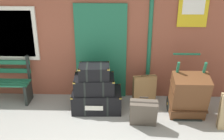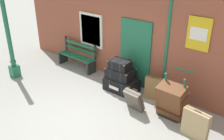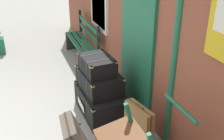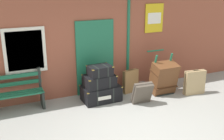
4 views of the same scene
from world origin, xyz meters
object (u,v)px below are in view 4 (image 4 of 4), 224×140
platform_bench (10,94)px  steamer_trunk_middle (99,81)px  steamer_trunk_top (100,71)px  steamer_trunk_base (101,93)px  suitcase_oxblood (195,82)px  suitcase_cream (142,93)px  porters_trolley (160,83)px  large_brown_trunk (164,78)px  suitcase_slate (130,81)px

platform_bench → steamer_trunk_middle: (2.24, -0.32, 0.14)m
steamer_trunk_top → steamer_trunk_base: bearing=48.1°
suitcase_oxblood → suitcase_cream: size_ratio=1.19×
steamer_trunk_base → porters_trolley: (1.81, -0.09, 0.06)m
steamer_trunk_base → suitcase_oxblood: suitcase_oxblood is taller
steamer_trunk_base → suitcase_oxblood: size_ratio=1.40×
steamer_trunk_top → suitcase_cream: (0.95, -0.59, -0.56)m
steamer_trunk_middle → large_brown_trunk: large_brown_trunk is taller
steamer_trunk_top → large_brown_trunk: bearing=-6.9°
porters_trolley → suitcase_oxblood: porters_trolley is taller
steamer_trunk_base → steamer_trunk_middle: bearing=-162.0°
porters_trolley → suitcase_slate: (-0.82, 0.29, 0.07)m
platform_bench → steamer_trunk_base: bearing=-7.7°
steamer_trunk_top → platform_bench: bearing=171.1°
porters_trolley → suitcase_oxblood: size_ratio=1.60×
steamer_trunk_middle → platform_bench: bearing=171.8°
platform_bench → suitcase_cream: 3.34m
steamer_trunk_top → suitcase_oxblood: size_ratio=0.87×
suitcase_cream → steamer_trunk_top: bearing=148.1°
platform_bench → suitcase_slate: size_ratio=2.25×
large_brown_trunk → steamer_trunk_middle: bearing=172.3°
suitcase_slate → suitcase_cream: (-0.08, -0.84, -0.03)m
large_brown_trunk → suitcase_cream: bearing=-157.5°
suitcase_oxblood → porters_trolley: bearing=145.5°
steamer_trunk_middle → suitcase_oxblood: size_ratio=1.14×
steamer_trunk_top → suitcase_oxblood: 2.77m
suitcase_oxblood → steamer_trunk_middle: bearing=166.8°
large_brown_trunk → suitcase_oxblood: large_brown_trunk is taller
steamer_trunk_top → porters_trolley: size_ratio=0.54×
suitcase_slate → platform_bench: bearing=178.1°
steamer_trunk_middle → porters_trolley: porters_trolley is taller
suitcase_oxblood → large_brown_trunk: bearing=155.1°
steamer_trunk_base → steamer_trunk_top: steamer_trunk_top is taller
steamer_trunk_middle → suitcase_slate: (1.04, 0.21, -0.24)m
steamer_trunk_middle → suitcase_cream: bearing=-32.9°
large_brown_trunk → suitcase_oxblood: bearing=-24.9°
suitcase_oxblood → suitcase_cream: 1.70m
porters_trolley → suitcase_oxblood: bearing=-34.5°
steamer_trunk_base → suitcase_oxblood: bearing=-13.7°
platform_bench → large_brown_trunk: size_ratio=1.68×
platform_bench → suitcase_slate: 3.28m
steamer_trunk_top → porters_trolley: 1.94m
steamer_trunk_middle → large_brown_trunk: 1.87m
steamer_trunk_middle → suitcase_oxblood: 2.74m
suitcase_cream → porters_trolley: bearing=31.6°
large_brown_trunk → steamer_trunk_top: bearing=173.1°
steamer_trunk_middle → large_brown_trunk: (1.85, -0.25, -0.10)m
steamer_trunk_base → porters_trolley: porters_trolley is taller
steamer_trunk_base → suitcase_cream: bearing=-34.8°
steamer_trunk_base → suitcase_slate: size_ratio=1.45×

